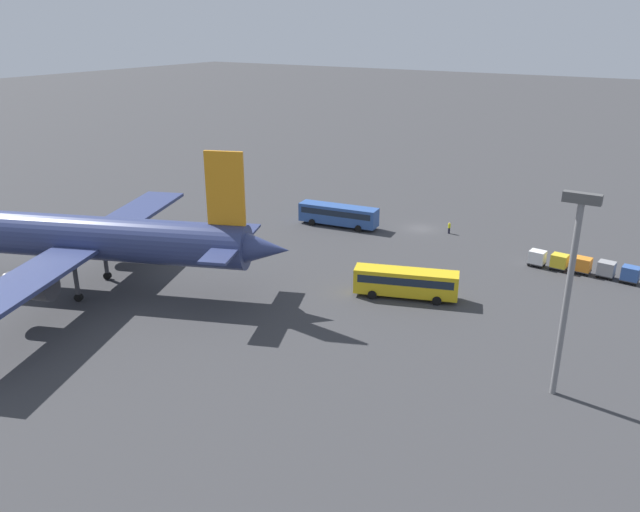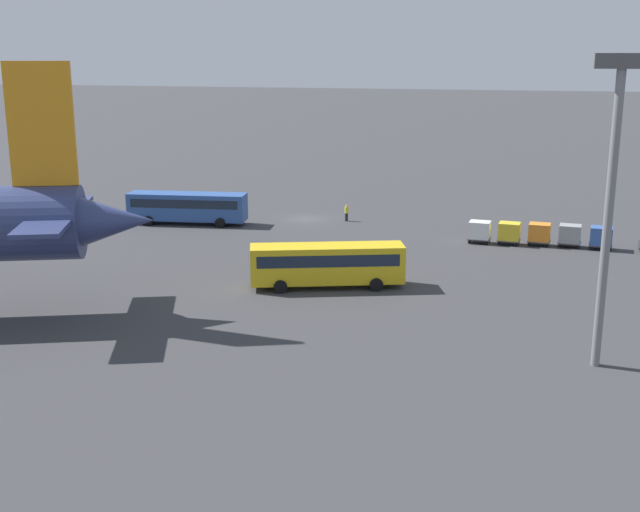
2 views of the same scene
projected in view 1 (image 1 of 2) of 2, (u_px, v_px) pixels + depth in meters
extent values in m
plane|color=#38383A|center=(420.00, 229.00, 94.04)|extent=(600.00, 600.00, 0.00)
cylinder|color=navy|center=(70.00, 236.00, 70.74)|extent=(40.71, 19.79, 4.96)
cone|color=navy|center=(260.00, 249.00, 66.92)|extent=(7.63, 6.50, 4.46)
cube|color=navy|center=(21.00, 284.00, 59.49)|extent=(12.03, 19.87, 0.44)
cube|color=navy|center=(136.00, 212.00, 81.72)|extent=(12.03, 19.87, 0.44)
cube|color=orange|center=(225.00, 189.00, 65.25)|extent=(4.02, 1.85, 7.94)
cube|color=navy|center=(232.00, 242.00, 67.28)|extent=(7.41, 13.08, 0.28)
cylinder|color=#38383D|center=(30.00, 286.00, 62.92)|extent=(5.66, 4.36, 2.73)
cylinder|color=#38383D|center=(118.00, 230.00, 79.84)|extent=(5.66, 4.36, 2.73)
cylinder|color=#38383D|center=(77.00, 285.00, 69.00)|extent=(0.50, 0.50, 3.97)
cylinder|color=black|center=(79.00, 297.00, 69.54)|extent=(1.02, 0.79, 0.90)
cylinder|color=#38383D|center=(106.00, 264.00, 74.93)|extent=(0.50, 0.50, 3.97)
cylinder|color=black|center=(107.00, 276.00, 75.47)|extent=(1.02, 0.79, 0.90)
cube|color=#2D5199|center=(338.00, 214.00, 94.59)|extent=(12.46, 4.25, 2.76)
cube|color=#192333|center=(338.00, 211.00, 94.42)|extent=(11.50, 4.16, 0.88)
cylinder|color=black|center=(312.00, 222.00, 95.32)|extent=(1.03, 0.43, 1.00)
cylinder|color=black|center=(320.00, 217.00, 97.72)|extent=(1.03, 0.43, 1.00)
cylinder|color=black|center=(358.00, 229.00, 92.40)|extent=(1.03, 0.43, 1.00)
cylinder|color=black|center=(365.00, 223.00, 94.79)|extent=(1.03, 0.43, 1.00)
cube|color=gold|center=(406.00, 282.00, 70.02)|extent=(11.77, 6.15, 2.82)
cube|color=#192333|center=(406.00, 278.00, 69.85)|extent=(10.91, 5.89, 0.90)
cylinder|color=black|center=(372.00, 295.00, 70.05)|extent=(1.04, 0.61, 1.00)
cylinder|color=black|center=(375.00, 286.00, 72.46)|extent=(1.04, 0.61, 1.00)
cylinder|color=black|center=(437.00, 301.00, 68.55)|extent=(1.04, 0.61, 1.00)
cylinder|color=black|center=(438.00, 291.00, 70.96)|extent=(1.04, 0.61, 1.00)
cylinder|color=#1E1E2D|center=(449.00, 231.00, 91.76)|extent=(0.32, 0.32, 0.85)
cylinder|color=yellow|center=(449.00, 226.00, 91.49)|extent=(0.38, 0.38, 0.65)
sphere|color=tan|center=(450.00, 223.00, 91.33)|extent=(0.24, 0.24, 0.24)
cube|color=#38383D|center=(629.00, 280.00, 74.38)|extent=(2.13, 1.84, 0.10)
cube|color=#33569E|center=(630.00, 273.00, 74.08)|extent=(2.03, 1.75, 1.60)
cylinder|color=black|center=(621.00, 282.00, 74.40)|extent=(0.37, 0.15, 0.36)
cylinder|color=black|center=(623.00, 278.00, 75.37)|extent=(0.37, 0.15, 0.36)
cylinder|color=black|center=(635.00, 285.00, 73.56)|extent=(0.37, 0.15, 0.36)
cylinder|color=black|center=(637.00, 281.00, 74.52)|extent=(0.37, 0.15, 0.36)
cube|color=#38383D|center=(605.00, 275.00, 75.90)|extent=(2.13, 1.84, 0.10)
cube|color=gray|center=(606.00, 268.00, 75.60)|extent=(2.03, 1.75, 1.60)
cylinder|color=black|center=(597.00, 277.00, 75.92)|extent=(0.37, 0.15, 0.36)
cylinder|color=black|center=(600.00, 273.00, 76.89)|extent=(0.37, 0.15, 0.36)
cylinder|color=black|center=(610.00, 279.00, 75.08)|extent=(0.37, 0.15, 0.36)
cylinder|color=black|center=(613.00, 276.00, 76.04)|extent=(0.37, 0.15, 0.36)
cube|color=#38383D|center=(582.00, 270.00, 77.17)|extent=(2.13, 1.84, 0.10)
cube|color=orange|center=(583.00, 264.00, 76.87)|extent=(2.03, 1.75, 1.60)
cylinder|color=black|center=(574.00, 272.00, 77.19)|extent=(0.37, 0.15, 0.36)
cylinder|color=black|center=(577.00, 269.00, 78.15)|extent=(0.37, 0.15, 0.36)
cylinder|color=black|center=(586.00, 275.00, 76.34)|extent=(0.37, 0.15, 0.36)
cylinder|color=black|center=(589.00, 272.00, 77.31)|extent=(0.37, 0.15, 0.36)
cube|color=#38383D|center=(559.00, 267.00, 78.26)|extent=(2.13, 1.84, 0.10)
cube|color=gold|center=(559.00, 261.00, 77.96)|extent=(2.03, 1.75, 1.60)
cylinder|color=black|center=(551.00, 269.00, 78.28)|extent=(0.37, 0.15, 0.36)
cylinder|color=black|center=(554.00, 266.00, 79.24)|extent=(0.37, 0.15, 0.36)
cylinder|color=black|center=(563.00, 272.00, 77.43)|extent=(0.37, 0.15, 0.36)
cylinder|color=black|center=(566.00, 268.00, 78.40)|extent=(0.37, 0.15, 0.36)
cube|color=#38383D|center=(536.00, 263.00, 79.50)|extent=(2.13, 1.84, 0.10)
cube|color=silver|center=(537.00, 257.00, 79.20)|extent=(2.03, 1.75, 1.60)
cylinder|color=black|center=(529.00, 265.00, 79.53)|extent=(0.37, 0.15, 0.36)
cylinder|color=black|center=(532.00, 262.00, 80.49)|extent=(0.37, 0.15, 0.36)
cylinder|color=black|center=(541.00, 268.00, 78.68)|extent=(0.37, 0.15, 0.36)
cylinder|color=black|center=(544.00, 265.00, 79.64)|extent=(0.37, 0.15, 0.36)
cylinder|color=slate|center=(566.00, 304.00, 49.60)|extent=(0.50, 0.50, 16.57)
cube|color=#4C4C4C|center=(582.00, 198.00, 46.53)|extent=(2.80, 0.70, 0.80)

